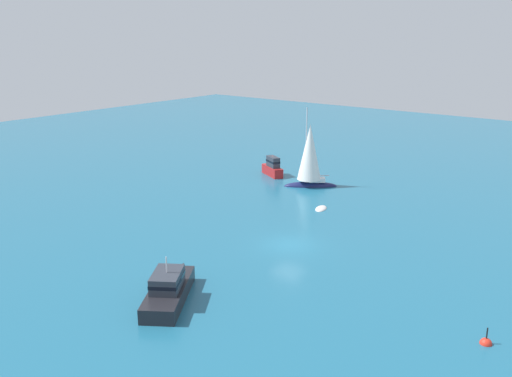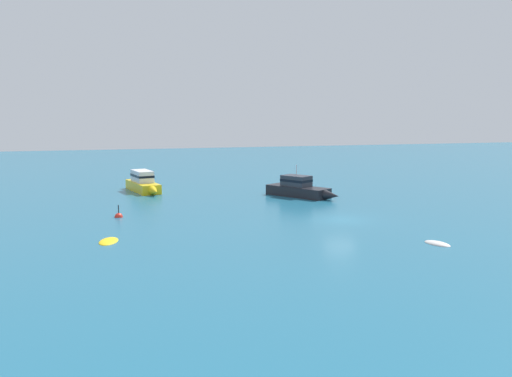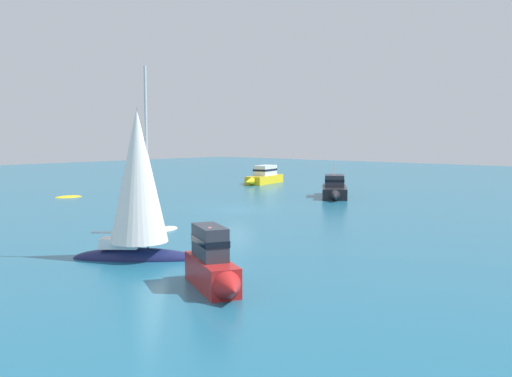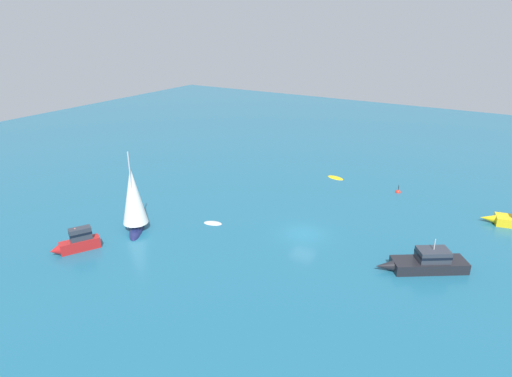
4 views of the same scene
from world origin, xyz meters
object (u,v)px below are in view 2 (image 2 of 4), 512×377
Objects in this scene: cabin_cruiser at (144,183)px; tender at (109,242)px; cabin_cruiser_1 at (300,189)px; channel_buoy at (119,217)px; skiff at (437,244)px.

cabin_cruiser is 2.94× the size of tender.
cabin_cruiser_1 is at bearing 50.72° from cabin_cruiser.
cabin_cruiser is 1.03× the size of cabin_cruiser_1.
cabin_cruiser is at bearing 167.91° from channel_buoy.
tender is (16.15, -18.81, -0.79)m from cabin_cruiser_1.
cabin_cruiser is 34.19m from skiff.
cabin_cruiser reaches higher than skiff.
cabin_cruiser_1 reaches higher than skiff.
skiff is 21.92m from tender.
cabin_cruiser_1 is 5.81× the size of channel_buoy.
channel_buoy is (-9.08, 1.00, 0.01)m from tender.
cabin_cruiser_1 is at bearing 111.63° from channel_buoy.
cabin_cruiser is at bearing 3.80° from tender.
cabin_cruiser is 14.82m from channel_buoy.
cabin_cruiser_1 is at bearing -35.69° from tender.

